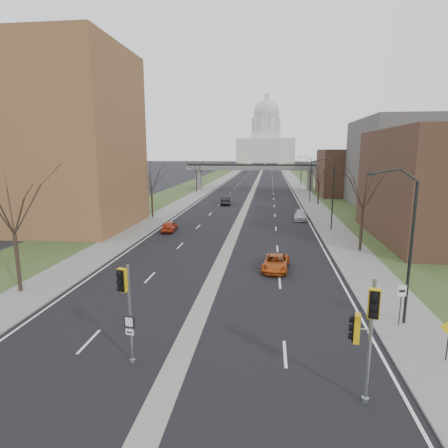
% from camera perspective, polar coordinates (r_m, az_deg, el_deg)
% --- Properties ---
extents(ground, '(700.00, 700.00, 0.00)m').
position_cam_1_polar(ground, '(18.14, -7.65, -21.28)').
color(ground, black).
rests_on(ground, ground).
extents(road_surface, '(20.00, 600.00, 0.01)m').
position_cam_1_polar(road_surface, '(165.13, 5.56, 7.65)').
color(road_surface, black).
rests_on(road_surface, ground).
extents(median_strip, '(1.20, 600.00, 0.02)m').
position_cam_1_polar(median_strip, '(165.13, 5.56, 7.65)').
color(median_strip, gray).
rests_on(median_strip, ground).
extents(sidewalk_right, '(4.00, 600.00, 0.12)m').
position_cam_1_polar(sidewalk_right, '(165.27, 9.76, 7.56)').
color(sidewalk_right, gray).
rests_on(sidewalk_right, ground).
extents(sidewalk_left, '(4.00, 600.00, 0.12)m').
position_cam_1_polar(sidewalk_left, '(165.86, 1.38, 7.73)').
color(sidewalk_left, gray).
rests_on(sidewalk_left, ground).
extents(grass_verge_right, '(8.00, 600.00, 0.10)m').
position_cam_1_polar(grass_verge_right, '(165.67, 11.85, 7.49)').
color(grass_verge_right, '#2D3F1D').
rests_on(grass_verge_right, ground).
extents(grass_verge_left, '(8.00, 600.00, 0.10)m').
position_cam_1_polar(grass_verge_left, '(166.55, -0.69, 7.74)').
color(grass_verge_left, '#2D3F1D').
rests_on(grass_verge_left, ground).
extents(apartment_building, '(25.00, 16.00, 22.00)m').
position_cam_1_polar(apartment_building, '(53.97, -27.49, 11.25)').
color(apartment_building, brown).
rests_on(apartment_building, ground).
extents(commercial_block_mid, '(18.00, 22.00, 15.00)m').
position_cam_1_polar(commercial_block_mid, '(70.99, 26.93, 8.12)').
color(commercial_block_mid, '#615F59').
rests_on(commercial_block_mid, ground).
extents(commercial_block_far, '(14.00, 14.00, 10.00)m').
position_cam_1_polar(commercial_block_far, '(86.80, 19.01, 7.37)').
color(commercial_block_far, '#4B3223').
rests_on(commercial_block_far, ground).
extents(pedestrian_bridge, '(34.00, 3.00, 6.45)m').
position_cam_1_polar(pedestrian_bridge, '(95.01, 4.52, 8.11)').
color(pedestrian_bridge, slate).
rests_on(pedestrian_bridge, ground).
extents(capitol, '(48.00, 42.00, 55.75)m').
position_cam_1_polar(capitol, '(334.94, 6.39, 12.52)').
color(capitol, beige).
rests_on(capitol, ground).
extents(streetlight_near, '(2.61, 0.20, 8.70)m').
position_cam_1_polar(streetlight_near, '(22.09, 25.17, 2.93)').
color(streetlight_near, black).
rests_on(streetlight_near, sidewalk_right).
extents(streetlight_mid, '(2.61, 0.20, 8.70)m').
position_cam_1_polar(streetlight_mid, '(47.39, 15.46, 7.37)').
color(streetlight_mid, black).
rests_on(streetlight_mid, sidewalk_right).
extents(streetlight_far, '(2.61, 0.20, 8.70)m').
position_cam_1_polar(streetlight_far, '(73.18, 12.51, 8.67)').
color(streetlight_far, black).
rests_on(streetlight_far, sidewalk_right).
extents(tree_left_a, '(7.20, 7.20, 9.40)m').
position_cam_1_polar(tree_left_a, '(28.64, -29.76, 3.51)').
color(tree_left_a, '#382B21').
rests_on(tree_left_a, sidewalk_left).
extents(tree_left_b, '(6.75, 6.75, 8.81)m').
position_cam_1_polar(tree_left_b, '(55.60, -11.04, 7.30)').
color(tree_left_b, '#382B21').
rests_on(tree_left_b, sidewalk_left).
extents(tree_left_c, '(7.65, 7.65, 9.99)m').
position_cam_1_polar(tree_left_c, '(88.50, -4.24, 9.32)').
color(tree_left_c, '#382B21').
rests_on(tree_left_c, sidewalk_left).
extents(tree_right_a, '(7.20, 7.20, 9.40)m').
position_cam_1_polar(tree_right_a, '(37.99, 20.62, 5.76)').
color(tree_right_a, '#382B21').
rests_on(tree_right_a, sidewalk_right).
extents(tree_right_b, '(6.30, 6.30, 8.22)m').
position_cam_1_polar(tree_right_b, '(70.47, 14.34, 7.58)').
color(tree_right_b, '#382B21').
rests_on(tree_right_b, sidewalk_right).
extents(tree_right_c, '(7.65, 7.65, 9.99)m').
position_cam_1_polar(tree_right_c, '(110.19, 11.75, 9.46)').
color(tree_right_c, '#382B21').
rests_on(tree_right_c, sidewalk_right).
extents(signal_pole_median, '(0.59, 0.79, 4.74)m').
position_cam_1_polar(signal_pole_median, '(17.37, -14.73, -10.84)').
color(signal_pole_median, gray).
rests_on(signal_pole_median, ground).
extents(signal_pole_right, '(0.85, 1.06, 5.08)m').
position_cam_1_polar(signal_pole_right, '(15.35, 20.85, -14.13)').
color(signal_pole_right, gray).
rests_on(signal_pole_right, ground).
extents(speed_limit_sign, '(0.50, 0.13, 2.32)m').
position_cam_1_polar(speed_limit_sign, '(23.20, 25.38, -10.12)').
color(speed_limit_sign, black).
rests_on(speed_limit_sign, sidewalk_right).
extents(car_left_near, '(1.76, 3.90, 1.30)m').
position_cam_1_polar(car_left_near, '(46.23, -8.31, -0.32)').
color(car_left_near, '#AC3113').
rests_on(car_left_near, ground).
extents(car_left_far, '(2.06, 4.92, 1.58)m').
position_cam_1_polar(car_left_far, '(69.01, 0.27, 3.66)').
color(car_left_far, black).
rests_on(car_left_far, ground).
extents(car_right_near, '(2.53, 4.62, 1.23)m').
position_cam_1_polar(car_right_near, '(31.34, 7.89, -5.86)').
color(car_right_near, '#B34813').
rests_on(car_right_near, ground).
extents(car_right_mid, '(2.09, 4.52, 1.28)m').
position_cam_1_polar(car_right_mid, '(54.42, 11.57, 1.27)').
color(car_right_mid, '#B1B2B9').
rests_on(car_right_mid, ground).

